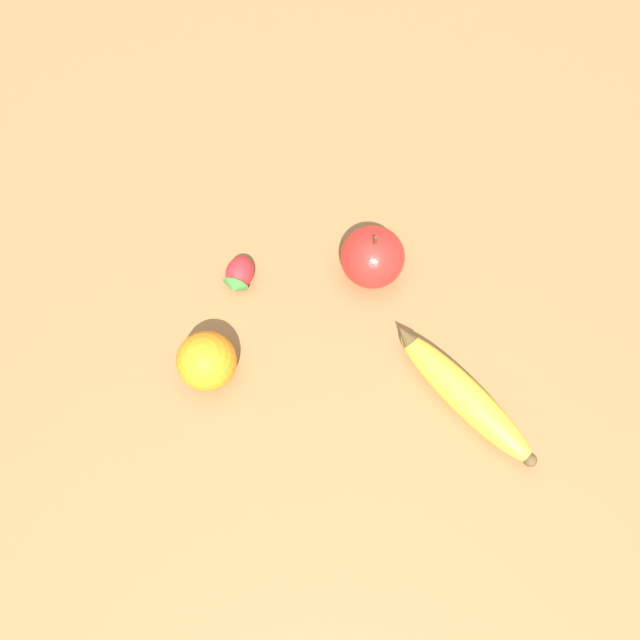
{
  "coord_description": "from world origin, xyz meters",
  "views": [
    {
      "loc": [
        -0.15,
        -0.18,
        0.71
      ],
      "look_at": [
        0.02,
        0.04,
        0.03
      ],
      "focal_mm": 35.0,
      "sensor_mm": 36.0,
      "label": 1
    }
  ],
  "objects_px": {
    "banana": "(463,394)",
    "orange": "(207,361)",
    "strawberry": "(239,275)",
    "apple": "(373,257)"
  },
  "relations": [
    {
      "from": "banana",
      "to": "orange",
      "type": "xyz_separation_m",
      "value": [
        -0.22,
        0.2,
        0.02
      ]
    },
    {
      "from": "banana",
      "to": "strawberry",
      "type": "bearing_deg",
      "value": 17.84
    },
    {
      "from": "orange",
      "to": "apple",
      "type": "bearing_deg",
      "value": -1.71
    },
    {
      "from": "orange",
      "to": "strawberry",
      "type": "relative_size",
      "value": 1.2
    },
    {
      "from": "orange",
      "to": "strawberry",
      "type": "xyz_separation_m",
      "value": [
        0.09,
        0.08,
        -0.02
      ]
    },
    {
      "from": "orange",
      "to": "banana",
      "type": "bearing_deg",
      "value": -43.04
    },
    {
      "from": "strawberry",
      "to": "apple",
      "type": "bearing_deg",
      "value": 111.21
    },
    {
      "from": "banana",
      "to": "strawberry",
      "type": "distance_m",
      "value": 0.3
    },
    {
      "from": "orange",
      "to": "strawberry",
      "type": "distance_m",
      "value": 0.12
    },
    {
      "from": "strawberry",
      "to": "orange",
      "type": "bearing_deg",
      "value": 1.87
    }
  ]
}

